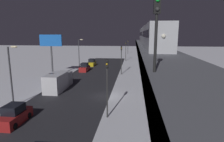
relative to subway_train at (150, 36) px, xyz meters
name	(u,v)px	position (x,y,z in m)	size (l,w,h in m)	color
ground_plane	(105,96)	(7.07, 12.18, -8.72)	(240.00, 240.00, 0.00)	white
avenue_asphalt	(74,95)	(11.87, 12.18, -8.72)	(11.00, 89.26, 0.01)	#28282D
elevated_railway	(155,57)	(0.09, 12.18, -2.74)	(5.00, 89.26, 6.94)	slate
subway_train	(150,36)	(0.00, 0.00, 0.00)	(2.94, 36.87, 3.40)	#B7BABF
rail_signal	(157,21)	(1.86, 28.26, 0.95)	(0.36, 0.41, 4.00)	black
sedan_red	(14,116)	(15.07, 21.71, -7.94)	(1.91, 4.10, 1.97)	#A51E1E
sedan_yellow	(92,63)	(15.07, -14.97, -7.93)	(1.80, 4.22, 1.97)	gold
sedan_red_2	(85,68)	(15.07, -6.79, -7.93)	(1.80, 4.41, 1.97)	#A51E1E
box_truck	(58,81)	(15.27, 9.41, -7.38)	(2.40, 7.40, 2.80)	#B2B2B7
traffic_light_near	(107,80)	(5.77, 19.27, -4.53)	(0.32, 0.44, 6.40)	#2D2D2D
traffic_light_mid	(121,56)	(5.77, -3.65, -4.53)	(0.32, 0.44, 6.40)	#2D2D2D
traffic_light_far	(126,48)	(5.77, -26.57, -4.53)	(0.32, 0.44, 6.40)	#2D2D2D
traffic_light_distant	(128,45)	(5.77, -49.49, -4.53)	(0.32, 0.44, 6.40)	#2D2D2D
commercial_billboard	(51,45)	(20.46, -0.15, -1.90)	(4.80, 0.36, 8.90)	#4C4C51
street_lamp_near	(12,69)	(17.94, 17.18, -3.91)	(1.35, 0.44, 7.65)	#38383D
street_lamp_far	(80,49)	(17.94, -12.82, -3.91)	(1.35, 0.44, 7.65)	#38383D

